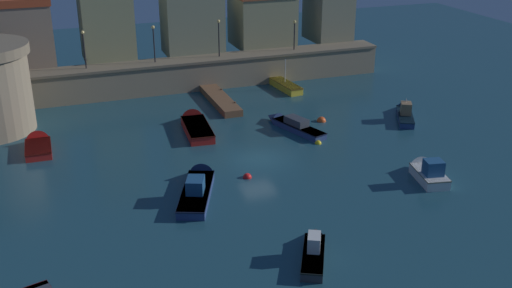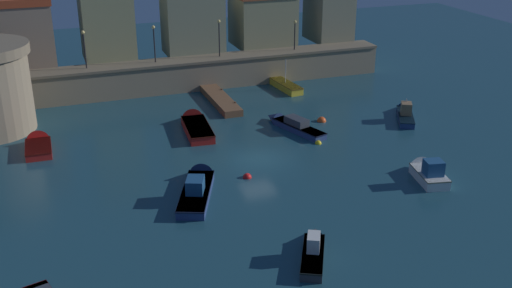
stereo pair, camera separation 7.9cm
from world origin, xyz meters
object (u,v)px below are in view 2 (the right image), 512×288
Objects in this scene: moored_boat_0 at (405,112)px; mooring_buoy_1 at (247,178)px; moored_boat_3 at (198,185)px; moored_boat_6 at (291,124)px; quay_lamp_1 at (154,38)px; moored_boat_5 at (427,171)px; moored_boat_1 at (195,124)px; moored_boat_4 at (314,248)px; quay_lamp_3 at (295,30)px; mooring_buoy_2 at (321,121)px; quay_lamp_2 at (219,32)px; moored_boat_2 at (38,145)px; mooring_buoy_0 at (318,144)px; quay_lamp_0 at (84,43)px; moored_boat_8 at (280,82)px.

moored_boat_0 reaches higher than mooring_buoy_1.
moored_boat_6 is at bearing -28.38° from moored_boat_3.
moored_boat_5 is at bearing -62.14° from quay_lamp_1.
moored_boat_1 is at bearing 95.38° from mooring_buoy_1.
moored_boat_5 reaches higher than moored_boat_4.
moored_boat_1 is at bearing -141.13° from quay_lamp_3.
moored_boat_6 is 8.70× the size of mooring_buoy_2.
moored_boat_4 is at bearing -116.68° from mooring_buoy_2.
quay_lamp_3 is 27.66m from moored_boat_3.
mooring_buoy_1 is at bearing -101.96° from quay_lamp_2.
moored_boat_5 is (7.04, -25.43, -4.85)m from quay_lamp_2.
moored_boat_1 is 1.53× the size of moored_boat_2.
moored_boat_2 is at bearing 162.68° from mooring_buoy_0.
moored_boat_3 reaches higher than moored_boat_6.
moored_boat_1 is at bearing -85.06° from quay_lamp_1.
moored_boat_6 is at bearing -96.46° from moored_boat_2.
moored_boat_2 is 8.52× the size of mooring_buoy_0.
moored_boat_4 is at bearing 142.85° from moored_boat_6.
mooring_buoy_0 is (2.72, -17.31, -5.37)m from quay_lamp_2.
quay_lamp_1 is at bearing 9.85° from moored_boat_1.
moored_boat_3 is 9.50× the size of mooring_buoy_2.
moored_boat_4 is (8.55, -31.55, -4.91)m from quay_lamp_0.
moored_boat_4 is 8.04× the size of mooring_buoy_1.
moored_boat_3 reaches higher than mooring_buoy_0.
moored_boat_2 is 21.48m from mooring_buoy_0.
mooring_buoy_0 is 0.66× the size of mooring_buoy_2.
quay_lamp_1 is 0.52× the size of moored_boat_6.
moored_boat_4 is (13.51, -20.64, 0.08)m from moored_boat_2.
moored_boat_0 is 0.83× the size of moored_boat_6.
quay_lamp_3 is at bearing -0.00° from quay_lamp_1.
quay_lamp_1 is 18.08m from mooring_buoy_2.
mooring_buoy_2 is at bearing -68.41° from quay_lamp_2.
moored_boat_8 is 13.48× the size of mooring_buoy_0.
moored_boat_2 reaches higher than mooring_buoy_0.
moored_boat_1 is 8.65× the size of mooring_buoy_2.
moored_boat_1 is at bearing -88.65° from moored_boat_2.
quay_lamp_2 is at bearing -21.77° from moored_boat_1.
moored_boat_1 is (0.94, -10.87, -4.93)m from quay_lamp_1.
moored_boat_6 is at bearing 100.53° from mooring_buoy_0.
mooring_buoy_0 is (-5.31, -17.31, -5.02)m from quay_lamp_3.
mooring_buoy_0 is at bearing -123.28° from moored_boat_1.
moored_boat_0 reaches higher than moored_boat_2.
mooring_buoy_1 reaches higher than mooring_buoy_0.
moored_boat_0 is (4.29, -14.40, -4.60)m from quay_lamp_3.
moored_boat_1 is 12.32m from moored_boat_2.
quay_lamp_2 is at bearing 111.59° from mooring_buoy_2.
moored_boat_3 is (-1.75, -21.96, -4.90)m from quay_lamp_1.
mooring_buoy_2 is (-7.21, 1.50, -0.42)m from moored_boat_0.
quay_lamp_0 is at bearing 180.00° from quay_lamp_3.
moored_boat_6 is 3.18m from mooring_buoy_2.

